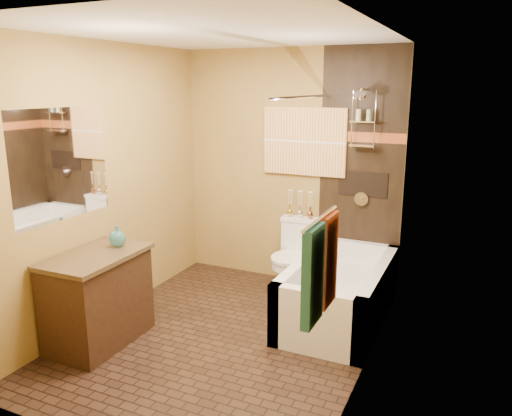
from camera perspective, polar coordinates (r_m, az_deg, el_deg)
The scene contains 23 objects.
floor at distance 4.47m, azimuth -3.60°, elevation -14.47°, with size 3.00×3.00×0.00m, color black.
wall_left at distance 4.71m, azimuth -16.81°, elevation 2.64°, with size 0.02×3.00×2.50m, color #A4843F.
wall_right at distance 3.63m, azimuth 13.04°, elevation -0.38°, with size 0.02×3.00×2.50m, color #A4843F.
wall_back at distance 5.37m, azimuth 3.81°, elevation 4.52°, with size 2.40×0.02×2.50m, color #A4843F.
wall_front at distance 2.85m, azimuth -18.44°, elevation -4.62°, with size 2.40×0.02×2.50m, color #A4843F.
ceiling at distance 3.95m, azimuth -4.18°, elevation 19.35°, with size 3.00×3.00×0.00m, color silver.
alcove_tile_back at distance 5.14m, azimuth 11.88°, elevation 3.82°, with size 0.85×0.01×2.50m, color black.
alcove_tile_right at distance 4.35m, azimuth 14.95°, elevation 1.85°, with size 0.01×1.50×2.50m, color black.
mosaic_band_back at distance 5.08m, azimuth 12.06°, elevation 7.92°, with size 0.85×0.01×0.10m, color maroon.
mosaic_band_right at distance 4.29m, azimuth 15.13°, elevation 6.70°, with size 0.01×1.50×0.10m, color maroon.
alcove_niche at distance 5.14m, azimuth 12.08°, elevation 2.69°, with size 0.50×0.01×0.25m, color black.
shower_fixtures at distance 4.97m, azimuth 12.11°, elevation 8.33°, with size 0.24×0.33×1.16m.
curtain_rod at distance 4.46m, azimuth 5.35°, elevation 12.53°, with size 0.03×0.03×1.55m, color silver.
towel_bar at distance 2.60m, azimuth 7.37°, elevation -1.17°, with size 0.02×0.02×0.55m, color silver.
towel_teal at distance 2.56m, azimuth 6.51°, elevation -7.72°, with size 0.05×0.22×0.52m, color #1E5265.
towel_rust at distance 2.80m, azimuth 8.20°, elevation -5.91°, with size 0.05×0.22×0.52m, color maroon.
sunset_painting at distance 5.25m, azimuth 5.53°, elevation 7.57°, with size 0.90×0.04×0.70m, color orange.
vanity_mirror at distance 4.31m, azimuth -21.31°, elevation 4.65°, with size 0.01×1.00×0.90m, color white.
bathtub at distance 4.74m, azimuth 9.48°, elevation -9.96°, with size 0.80×1.50×0.55m.
toilet at distance 5.27m, azimuth 4.32°, elevation -5.43°, with size 0.39×0.57×0.75m.
vanity at distance 4.43m, azimuth -17.63°, elevation -9.78°, with size 0.56×0.89×0.78m.
teal_bottle at distance 4.40m, azimuth -15.58°, elevation -3.13°, with size 0.14×0.14×0.22m, color #287579, non-canonical shape.
bud_vases at distance 5.28m, azimuth 5.06°, elevation 0.53°, with size 0.29×0.06×0.28m.
Camera 1 is at (1.89, -3.45, 2.12)m, focal length 35.00 mm.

